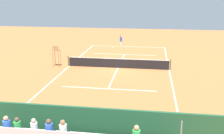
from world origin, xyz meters
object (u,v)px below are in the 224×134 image
courtside_bench (151,132)px  tennis_racket (113,48)px  umpire_chair (56,54)px  tennis_net (118,63)px  tennis_player (121,40)px  tennis_ball_near (100,51)px

courtside_bench → tennis_racket: bearing=-77.1°
umpire_chair → courtside_bench: umpire_chair is taller
tennis_net → courtside_bench: size_ratio=5.72×
tennis_net → courtside_bench: (-3.35, 13.27, 0.06)m
umpire_chair → tennis_racket: size_ratio=3.79×
courtside_bench → tennis_player: (4.22, -23.34, 0.46)m
tennis_player → tennis_net: bearing=94.9°
tennis_player → tennis_racket: tennis_player is taller
umpire_chair → tennis_ball_near: 8.19m
tennis_player → tennis_racket: 1.50m
tennis_net → tennis_player: (0.86, -10.07, 0.51)m
umpire_chair → tennis_racket: (-4.23, -10.24, -1.30)m
tennis_net → tennis_player: size_ratio=5.35×
tennis_net → tennis_racket: size_ratio=18.23×
courtside_bench → tennis_ball_near: size_ratio=27.27×
umpire_chair → courtside_bench: bearing=126.4°
tennis_racket → tennis_ball_near: (1.29, 2.71, 0.02)m
courtside_bench → tennis_racket: size_ratio=3.19×
umpire_chair → tennis_net: bearing=-177.0°
tennis_racket → tennis_net: bearing=101.2°
tennis_player → umpire_chair: bearing=62.8°
courtside_bench → tennis_ball_near: bearing=-72.1°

